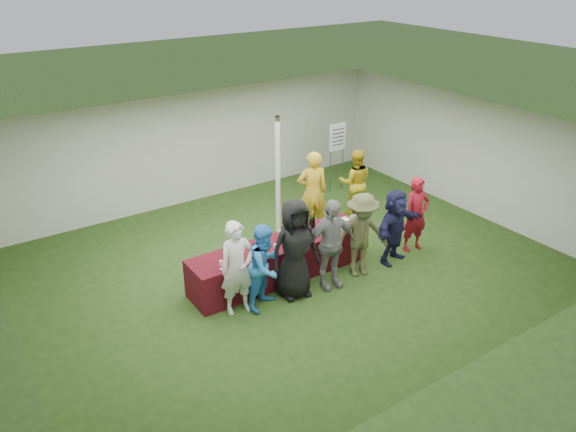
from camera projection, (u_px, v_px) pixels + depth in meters
ground at (290, 264)px, 11.29m from camera, size 60.00×60.00×0.00m
tent at (278, 178)px, 11.86m from camera, size 10.00×10.00×10.00m
serving_table at (279, 260)px, 10.71m from camera, size 3.60×0.80×0.75m
wine_bottles at (302, 226)px, 10.91m from camera, size 0.66×0.12×0.32m
wine_glasses at (266, 249)px, 10.08m from camera, size 2.72×0.11×0.16m
water_bottle at (280, 235)px, 10.60m from camera, size 0.07×0.07×0.23m
bar_towel at (343, 220)px, 11.38m from camera, size 0.25×0.18×0.03m
dump_bucket at (355, 221)px, 11.19m from camera, size 0.23×0.23×0.18m
wine_list_sign at (337, 142)px, 14.18m from camera, size 0.50×0.03×1.80m
staff_pourer at (312, 192)px, 12.24m from camera, size 0.80×0.66×1.87m
staff_back at (355, 182)px, 13.14m from camera, size 0.98×0.93×1.59m
customer_0 at (238, 268)px, 9.50m from camera, size 0.67×0.47×1.72m
customer_1 at (266, 266)px, 9.69m from camera, size 0.95×0.87×1.58m
customer_2 at (295, 249)px, 9.94m from camera, size 0.99×0.71×1.88m
customer_3 at (330, 244)px, 10.21m from camera, size 1.08×0.55×1.76m
customer_4 at (361, 235)px, 10.60m from camera, size 1.23×0.91×1.70m
customer_5 at (395, 226)px, 11.10m from camera, size 1.51×0.81×1.56m
customer_6 at (416, 214)px, 11.53m from camera, size 0.63×0.45×1.61m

